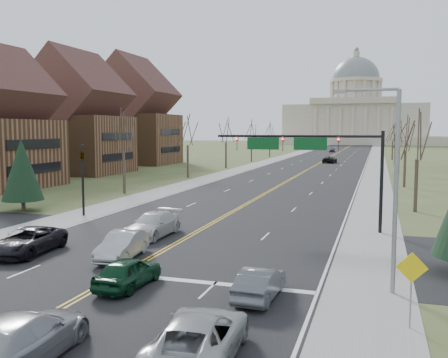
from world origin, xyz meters
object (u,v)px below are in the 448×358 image
Objects in this scene: warn_sign at (412,275)px; car_far_nb at (330,159)px; car_sb_inner_second at (153,225)px; car_sb_outer_lead at (27,241)px; car_sb_inner_lead at (122,245)px; street_light at (390,177)px; signal_mast at (309,151)px; car_nb_outer_lead at (260,283)px; car_nb_inner_lead at (128,272)px; car_far_sb at (332,150)px; car_nb_outer_second at (198,337)px; car_nb_inner_second at (22,338)px; signal_left at (83,172)px.

warn_sign reaches higher than car_far_nb.
car_sb_outer_lead is at bearing -124.57° from car_sb_inner_second.
car_sb_inner_second is at bearing 92.79° from car_sb_inner_lead.
car_sb_inner_second is at bearing 152.81° from street_light.
street_light reaches higher than car_far_nb.
signal_mast reaches higher than car_nb_outer_lead.
car_far_nb is (-5.35, 75.22, -5.01)m from signal_mast.
street_light is 12.56m from car_nb_inner_lead.
signal_mast is at bearing 35.34° from car_sb_outer_lead.
car_nb_outer_lead is 14.15m from car_sb_inner_second.
car_far_nb is 1.19× the size of car_far_sb.
car_nb_outer_second is (-5.77, -8.68, -4.44)m from street_light.
signal_mast is 75.58m from car_far_nb.
car_nb_inner_lead is 0.74× the size of car_nb_inner_second.
car_nb_outer_second is (-6.53, -4.66, -1.23)m from warn_sign.
car_far_sb is (-4.18, 53.58, 0.02)m from car_far_nb.
car_sb_outer_lead is at bearing -21.89° from car_nb_inner_lead.
car_nb_outer_second is 1.02× the size of car_sb_outer_lead.
car_far_sb is at bearing 94.23° from signal_mast.
car_sb_inner_lead reaches higher than car_sb_outer_lead.
street_light is 89.47m from car_far_nb.
car_sb_outer_lead is at bearing 176.68° from street_light.
warn_sign is 0.62× the size of car_sb_inner_lead.
car_nb_outer_second is 97.52m from car_far_nb.
car_far_sb is (9.42, 128.80, -2.94)m from signal_left.
signal_mast is 14.51m from street_light.
car_nb_inner_lead is 0.94× the size of car_far_sb.
car_nb_inner_second is at bearing -81.11° from car_sb_inner_lead.
car_sb_inner_second is (-15.84, 11.76, -1.20)m from warn_sign.
car_nb_inner_second is (-11.68, -6.50, -1.18)m from warn_sign.
car_nb_inner_second is 12.76m from car_sb_inner_lead.
car_far_nb is at bearing 89.30° from car_sb_inner_second.
street_light is 20.56m from car_sb_outer_lead.
signal_left is at bearing 150.30° from car_sb_inner_second.
street_light is 5.20m from warn_sign.
signal_left is 15.69m from car_sb_inner_lead.
car_nb_inner_lead is 145.03m from car_far_sb.
car_nb_outer_lead is 6.28m from car_nb_outer_second.
car_nb_inner_second is 99.23m from car_far_nb.
street_light reaches higher than warn_sign.
car_sb_inner_second is (9.16, -5.75, -2.90)m from signal_left.
car_sb_inner_second is at bearing -32.13° from signal_left.
signal_mast is at bearing 109.07° from warn_sign.
car_sb_outer_lead is at bearing -71.19° from signal_left.
car_sb_inner_second is 134.56m from car_far_sb.
car_nb_inner_lead is at bearing -28.65° from car_sb_outer_lead.
car_nb_inner_lead is 1.02× the size of car_nb_outer_lead.
warn_sign is at bearing 167.23° from car_nb_outer_lead.
car_nb_inner_lead reaches higher than car_nb_outer_lead.
car_sb_inner_lead is 0.86× the size of car_far_nb.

